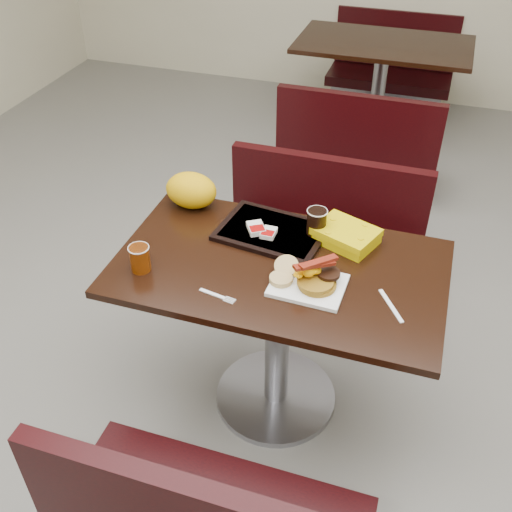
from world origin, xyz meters
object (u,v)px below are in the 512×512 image
(table_far, at_px, (378,94))
(clamshell, at_px, (346,235))
(coffee_cup_far, at_px, (317,222))
(hashbrown_sleeve_right, at_px, (269,233))
(pancake_stack, at_px, (317,282))
(knife, at_px, (391,306))
(platter, at_px, (308,285))
(table_near, at_px, (277,338))
(hashbrown_sleeve_left, at_px, (256,228))
(bench_far_n, at_px, (391,63))
(bench_near_n, at_px, (317,243))
(coffee_cup_near, at_px, (140,259))
(fork, at_px, (212,294))
(tray, at_px, (272,232))
(bench_near_s, at_px, (215,492))
(bench_far_s, at_px, (360,137))
(paper_bag, at_px, (191,190))

(table_far, xyz_separation_m, clamshell, (0.20, -2.38, 0.41))
(coffee_cup_far, bearing_deg, hashbrown_sleeve_right, -157.78)
(pancake_stack, xyz_separation_m, knife, (0.26, -0.01, -0.03))
(platter, bearing_deg, knife, -0.19)
(table_far, bearing_deg, knife, -81.21)
(table_near, xyz_separation_m, knife, (0.42, -0.10, 0.38))
(platter, bearing_deg, hashbrown_sleeve_left, 139.80)
(bench_far_n, bearing_deg, pancake_stack, -87.30)
(bench_near_n, xyz_separation_m, table_far, (0.00, 1.90, 0.02))
(hashbrown_sleeve_left, distance_m, hashbrown_sleeve_right, 0.06)
(coffee_cup_near, distance_m, hashbrown_sleeve_right, 0.50)
(fork, distance_m, knife, 0.61)
(tray, bearing_deg, hashbrown_sleeve_left, -150.00)
(bench_near_s, xyz_separation_m, clamshell, (0.20, 0.92, 0.42))
(bench_far_n, relative_size, clamshell, 4.43)
(hashbrown_sleeve_left, relative_size, clamshell, 0.36)
(fork, bearing_deg, bench_near_s, -59.27)
(bench_far_s, height_order, clamshell, clamshell)
(coffee_cup_near, relative_size, hashbrown_sleeve_left, 1.21)
(table_near, bearing_deg, clamshell, 47.35)
(bench_far_s, height_order, paper_bag, paper_bag)
(platter, height_order, coffee_cup_far, coffee_cup_far)
(bench_near_n, bearing_deg, bench_near_s, -90.00)
(table_far, relative_size, hashbrown_sleeve_left, 14.57)
(bench_near_s, height_order, coffee_cup_near, coffee_cup_near)
(platter, xyz_separation_m, clamshell, (0.07, 0.30, 0.02))
(bench_near_s, height_order, bench_far_s, same)
(table_near, bearing_deg, tray, 114.62)
(bench_far_n, xyz_separation_m, knife, (0.42, -3.40, 0.39))
(tray, relative_size, paper_bag, 1.90)
(bench_far_s, distance_m, clamshell, 1.75)
(bench_near_n, bearing_deg, clamshell, -67.62)
(coffee_cup_far, bearing_deg, platter, -81.56)
(bench_far_n, relative_size, platter, 3.93)
(bench_far_n, height_order, hashbrown_sleeve_left, hashbrown_sleeve_left)
(bench_far_s, relative_size, platter, 3.93)
(bench_near_n, height_order, coffee_cup_near, coffee_cup_near)
(table_near, xyz_separation_m, platter, (0.13, -0.09, 0.38))
(bench_far_s, xyz_separation_m, bench_far_n, (0.00, 1.40, 0.00))
(bench_near_s, height_order, bench_far_n, same)
(tray, distance_m, hashbrown_sleeve_right, 0.04)
(pancake_stack, bearing_deg, hashbrown_sleeve_right, 136.82)
(bench_far_s, height_order, coffee_cup_far, coffee_cup_far)
(bench_far_n, bearing_deg, coffee_cup_far, -88.45)
(bench_near_n, relative_size, bench_far_n, 1.00)
(platter, bearing_deg, bench_near_s, -99.92)
(hashbrown_sleeve_left, height_order, clamshell, clamshell)
(hashbrown_sleeve_right, bearing_deg, pancake_stack, -43.21)
(coffee_cup_near, xyz_separation_m, knife, (0.89, 0.08, -0.05))
(bench_near_n, xyz_separation_m, pancake_stack, (0.16, -0.79, 0.42))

